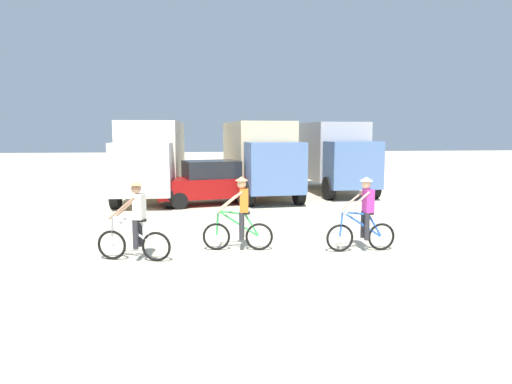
% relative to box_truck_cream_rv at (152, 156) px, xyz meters
% --- Properties ---
extents(ground_plane, '(120.00, 120.00, 0.00)m').
position_rel_box_truck_cream_rv_xyz_m(ground_plane, '(3.96, -11.24, -1.87)').
color(ground_plane, beige).
extents(box_truck_cream_rv, '(2.64, 6.84, 3.35)m').
position_rel_box_truck_cream_rv_xyz_m(box_truck_cream_rv, '(0.00, 0.00, 0.00)').
color(box_truck_cream_rv, beige).
rests_on(box_truck_cream_rv, ground).
extents(box_truck_tan_camper, '(2.88, 6.91, 3.35)m').
position_rel_box_truck_cream_rv_xyz_m(box_truck_tan_camper, '(4.75, 0.09, 0.00)').
color(box_truck_tan_camper, '#CCB78E').
rests_on(box_truck_tan_camper, ground).
extents(box_truck_grey_hauler, '(2.65, 6.84, 3.35)m').
position_rel_box_truck_cream_rv_xyz_m(box_truck_grey_hauler, '(8.45, 1.34, 0.00)').
color(box_truck_grey_hauler, '#9E9EA3').
rests_on(box_truck_grey_hauler, ground).
extents(sedan_parked, '(4.48, 2.63, 1.76)m').
position_rel_box_truck_cream_rv_xyz_m(sedan_parked, '(2.40, -2.01, -0.99)').
color(sedan_parked, maroon).
rests_on(sedan_parked, ground).
extents(cyclist_orange_shirt, '(1.68, 0.64, 1.82)m').
position_rel_box_truck_cream_rv_xyz_m(cyclist_orange_shirt, '(0.56, -10.03, -1.03)').
color(cyclist_orange_shirt, black).
rests_on(cyclist_orange_shirt, ground).
extents(cyclist_cowboy_hat, '(1.72, 0.53, 1.82)m').
position_rel_box_truck_cream_rv_xyz_m(cyclist_cowboy_hat, '(2.96, -9.41, -1.03)').
color(cyclist_cowboy_hat, black).
rests_on(cyclist_cowboy_hat, ground).
extents(cyclist_near_camera, '(1.73, 0.52, 1.82)m').
position_rel_box_truck_cream_rv_xyz_m(cyclist_near_camera, '(5.92, -9.87, -1.03)').
color(cyclist_near_camera, black).
rests_on(cyclist_near_camera, ground).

